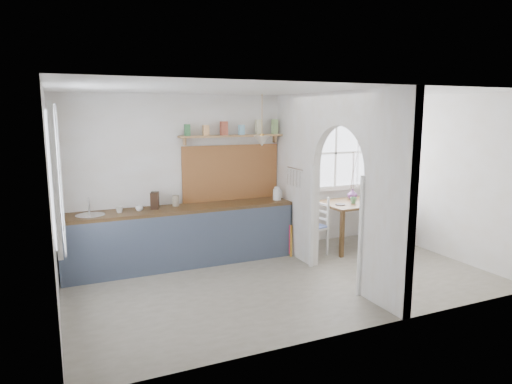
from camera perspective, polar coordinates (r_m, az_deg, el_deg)
name	(u,v)px	position (r m, az deg, el deg)	size (l,w,h in m)	color
floor	(286,281)	(6.48, 3.83, -11.07)	(5.80, 3.20, 0.01)	gray
ceiling	(289,90)	(6.06, 4.12, 12.55)	(5.80, 3.20, 0.01)	white
walls	(288,189)	(6.14, 3.97, 0.33)	(5.81, 3.21, 2.60)	white
partition	(330,175)	(6.52, 9.19, 2.13)	(0.12, 3.20, 2.60)	white
kitchen_window	(52,175)	(5.38, -24.10, 1.90)	(0.10, 1.16, 1.50)	white
nook_window	(335,153)	(8.35, 9.91, 4.83)	(1.76, 0.10, 1.30)	white
counter	(181,235)	(7.13, -9.31, -5.36)	(3.50, 0.60, 0.90)	#51361E
sink	(90,216)	(6.80, -20.00, -2.82)	(0.40, 0.40, 0.02)	silver
backsplash	(231,173)	(7.47, -3.11, 2.44)	(1.65, 0.03, 0.90)	#9D6230
shelf	(233,133)	(7.33, -2.92, 7.39)	(1.75, 0.20, 0.21)	#AF824D
pendant_lamp	(262,141)	(7.16, 0.74, 6.40)	(0.26, 0.26, 0.16)	#EFE7CF
utensil_rail	(295,169)	(7.19, 4.91, 2.93)	(0.02, 0.02, 0.50)	silver
dining_table	(356,224)	(8.13, 12.40, -3.97)	(1.28, 0.86, 0.80)	#51361E
chair_left	(310,226)	(7.54, 6.79, -4.25)	(0.44, 0.44, 0.97)	silver
chair_right	(397,219)	(8.59, 17.24, -3.21)	(0.40, 0.40, 0.87)	silver
kettle	(277,193)	(7.49, 2.65, -0.19)	(0.18, 0.14, 0.21)	white
mug_a	(119,209)	(6.82, -16.71, -2.08)	(0.11, 0.11, 0.10)	beige
mug_b	(139,208)	(6.86, -14.38, -1.98)	(0.11, 0.11, 0.08)	white
knife_block	(155,201)	(6.96, -12.54, -1.05)	(0.11, 0.16, 0.25)	#3B2517
jar	(176,201)	(7.11, -9.99, -1.08)	(0.10, 0.10, 0.16)	gray
towel_magenta	(289,240)	(7.49, 4.21, -5.95)	(0.02, 0.03, 0.49)	#D51C61
towel_orange	(291,242)	(7.45, 4.40, -6.23)	(0.02, 0.03, 0.55)	gold
bowl	(371,199)	(8.16, 14.22, -0.84)	(0.31, 0.31, 0.08)	silver
table_cup	(353,200)	(7.88, 12.08, -1.03)	(0.11, 0.11, 0.10)	#558F5D
plate	(340,204)	(7.72, 10.49, -1.54)	(0.16, 0.16, 0.01)	black
vase	(352,194)	(8.27, 11.95, -0.23)	(0.18, 0.18, 0.18)	#693874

